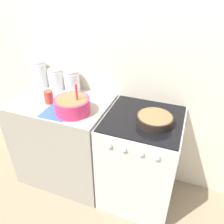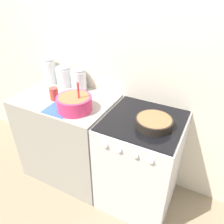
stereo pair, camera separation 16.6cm
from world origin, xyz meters
TOP-DOWN VIEW (x-y plane):
  - ground_plane at (0.00, 0.00)m, footprint 12.00×12.00m
  - wall_back at (0.00, 0.64)m, footprint 4.76×0.05m
  - countertop_cabinet at (-0.44, 0.31)m, footprint 0.88×0.61m
  - stove at (0.32, 0.31)m, footprint 0.62×0.63m
  - mixing_bowl at (-0.23, 0.18)m, footprint 0.29×0.29m
  - baking_pan at (0.41, 0.26)m, footprint 0.27×0.27m
  - storage_jar_left at (-0.78, 0.52)m, footprint 0.14×0.14m
  - storage_jar_middle at (-0.60, 0.52)m, footprint 0.15×0.15m
  - storage_jar_right at (-0.42, 0.52)m, footprint 0.15×0.15m
  - tin_can at (-0.50, 0.25)m, footprint 0.08×0.08m
  - recipe_page at (-0.35, 0.13)m, footprint 0.23×0.23m

SIDE VIEW (x-z plane):
  - ground_plane at x=0.00m, z-range 0.00..0.00m
  - stove at x=0.32m, z-range 0.00..0.89m
  - countertop_cabinet at x=-0.44m, z-range 0.00..0.89m
  - recipe_page at x=-0.35m, z-range 0.89..0.90m
  - baking_pan at x=0.41m, z-range 0.89..0.96m
  - tin_can at x=-0.50m, z-range 0.89..1.00m
  - mixing_bowl at x=-0.23m, z-range 0.83..1.09m
  - storage_jar_middle at x=-0.60m, z-range 0.88..1.08m
  - storage_jar_right at x=-0.42m, z-range 0.88..1.08m
  - storage_jar_left at x=-0.78m, z-range 0.87..1.13m
  - wall_back at x=0.00m, z-range 0.00..2.40m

